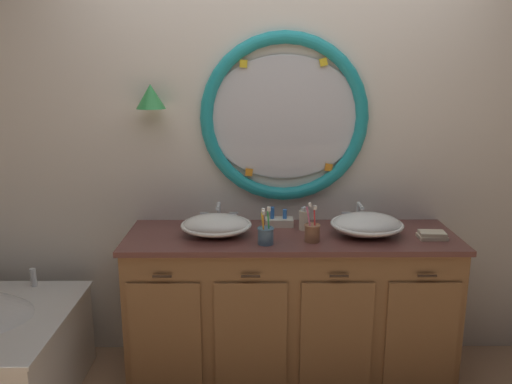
{
  "coord_description": "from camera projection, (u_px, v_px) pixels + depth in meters",
  "views": [
    {
      "loc": [
        -0.16,
        -2.56,
        1.8
      ],
      "look_at": [
        -0.14,
        0.25,
        1.13
      ],
      "focal_mm": 36.55,
      "sensor_mm": 36.0,
      "label": 1
    }
  ],
  "objects": [
    {
      "name": "faucet_set_right",
      "position": [
        359.0,
        215.0,
        3.15
      ],
      "size": [
        0.2,
        0.14,
        0.14
      ],
      "color": "silver",
      "rests_on": "vanity_counter"
    },
    {
      "name": "toothbrush_holder_left",
      "position": [
        266.0,
        235.0,
        2.79
      ],
      "size": [
        0.09,
        0.09,
        0.21
      ],
      "color": "slate",
      "rests_on": "vanity_counter"
    },
    {
      "name": "faucet_set_left",
      "position": [
        219.0,
        215.0,
        3.15
      ],
      "size": [
        0.23,
        0.13,
        0.13
      ],
      "color": "silver",
      "rests_on": "vanity_counter"
    },
    {
      "name": "soap_dispenser",
      "position": [
        304.0,
        219.0,
        3.03
      ],
      "size": [
        0.06,
        0.07,
        0.14
      ],
      "color": "#EFE5C6",
      "rests_on": "vanity_counter"
    },
    {
      "name": "vanity_counter",
      "position": [
        290.0,
        305.0,
        3.07
      ],
      "size": [
        1.87,
        0.62,
        0.88
      ],
      "color": "olive",
      "rests_on": "ground_plane"
    },
    {
      "name": "toothbrush_holder_right",
      "position": [
        312.0,
        232.0,
        2.83
      ],
      "size": [
        0.09,
        0.09,
        0.22
      ],
      "color": "#996647",
      "rests_on": "vanity_counter"
    },
    {
      "name": "back_wall_assembly",
      "position": [
        278.0,
        149.0,
        3.18
      ],
      "size": [
        6.4,
        0.26,
        2.6
      ],
      "color": "silver",
      "rests_on": "ground_plane"
    },
    {
      "name": "sink_basin_left",
      "position": [
        216.0,
        225.0,
        2.92
      ],
      "size": [
        0.4,
        0.4,
        0.12
      ],
      "color": "white",
      "rests_on": "vanity_counter"
    },
    {
      "name": "folded_hand_towel",
      "position": [
        432.0,
        235.0,
        2.89
      ],
      "size": [
        0.15,
        0.1,
        0.04
      ],
      "color": "beige",
      "rests_on": "vanity_counter"
    },
    {
      "name": "toiletry_basket",
      "position": [
        278.0,
        221.0,
        3.11
      ],
      "size": [
        0.17,
        0.09,
        0.12
      ],
      "color": "beige",
      "rests_on": "vanity_counter"
    },
    {
      "name": "sink_basin_right",
      "position": [
        367.0,
        225.0,
        2.93
      ],
      "size": [
        0.41,
        0.41,
        0.13
      ],
      "color": "white",
      "rests_on": "vanity_counter"
    }
  ]
}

